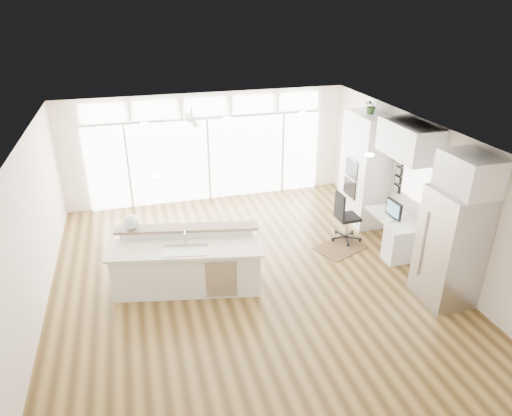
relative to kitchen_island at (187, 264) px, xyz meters
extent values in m
cube|color=#493316|center=(1.10, -0.06, -0.53)|extent=(7.00, 8.00, 0.02)
cube|color=white|center=(1.10, -0.06, 2.18)|extent=(7.00, 8.00, 0.02)
cube|color=silver|center=(1.10, 3.94, 0.83)|extent=(7.00, 0.04, 2.70)
cube|color=silver|center=(1.10, -4.06, 0.83)|extent=(7.00, 0.04, 2.70)
cube|color=silver|center=(-2.40, -0.06, 0.83)|extent=(0.04, 8.00, 2.70)
cube|color=silver|center=(4.60, -0.06, 0.83)|extent=(0.04, 8.00, 2.70)
cube|color=white|center=(1.10, 3.88, 0.53)|extent=(5.80, 0.06, 2.08)
cube|color=white|center=(1.10, 3.88, 1.86)|extent=(5.90, 0.06, 0.40)
cube|color=silver|center=(4.56, 0.24, 1.03)|extent=(0.04, 0.85, 0.85)
cube|color=silver|center=(0.60, 2.74, 1.96)|extent=(1.16, 1.16, 0.32)
cube|color=#EDE6C9|center=(1.10, 0.14, 2.16)|extent=(3.40, 3.00, 0.02)
cube|color=white|center=(4.27, 1.74, 0.73)|extent=(0.64, 1.20, 2.50)
cube|color=white|center=(4.23, 0.24, -0.14)|extent=(0.72, 1.30, 0.76)
cube|color=white|center=(4.27, 0.24, 1.83)|extent=(0.64, 1.30, 0.64)
cube|color=#B5B5BA|center=(4.21, -1.41, 0.48)|extent=(0.76, 0.90, 2.00)
cube|color=white|center=(4.27, -1.41, 1.78)|extent=(0.64, 0.90, 0.60)
cube|color=black|center=(4.56, 0.86, 0.88)|extent=(0.06, 0.22, 0.80)
cube|color=white|center=(0.00, 0.00, 0.00)|extent=(2.78, 1.50, 1.05)
cube|color=#311E0F|center=(3.24, 0.62, -0.52)|extent=(1.18, 1.04, 0.01)
cube|color=black|center=(3.52, 0.91, 0.02)|extent=(0.58, 0.54, 1.09)
sphere|color=silver|center=(-0.85, 0.58, 0.66)|extent=(0.28, 0.28, 0.26)
cube|color=black|center=(4.15, 0.24, 0.43)|extent=(0.11, 0.48, 0.39)
cube|color=white|center=(3.98, 0.24, 0.24)|extent=(0.16, 0.34, 0.02)
imported|color=#315624|center=(4.27, 1.74, 2.11)|extent=(0.31, 0.34, 0.26)
camera|label=1|loc=(-0.66, -6.86, 4.28)|focal=32.00mm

